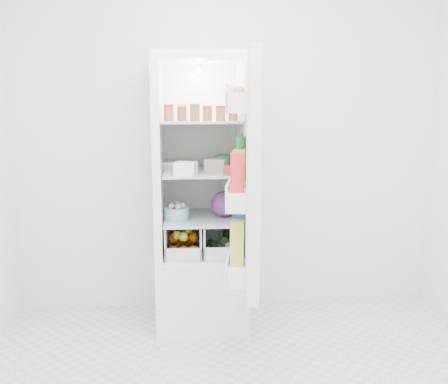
{
  "coord_description": "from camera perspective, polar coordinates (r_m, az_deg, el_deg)",
  "views": [
    {
      "loc": [
        -0.28,
        -2.05,
        1.51
      ],
      "look_at": [
        -0.07,
        0.95,
        0.96
      ],
      "focal_mm": 40.0,
      "sensor_mm": 36.0,
      "label": 1
    }
  ],
  "objects": [
    {
      "name": "tub_green",
      "position": [
        3.38,
        0.06,
        3.48
      ],
      "size": [
        0.16,
        0.18,
        0.09
      ],
      "primitive_type": "cube",
      "rotation": [
        0.0,
        0.0,
        -0.36
      ],
      "color": "#3D8643",
      "rests_on": "shelf_mid"
    },
    {
      "name": "room_walls",
      "position": [
        2.07,
        3.85,
        12.6
      ],
      "size": [
        3.02,
        3.02,
        2.61
      ],
      "color": "white",
      "rests_on": "ground"
    },
    {
      "name": "tin_red",
      "position": [
        3.07,
        0.66,
        2.46
      ],
      "size": [
        0.11,
        0.11,
        0.06
      ],
      "primitive_type": "cylinder",
      "rotation": [
        0.0,
        0.0,
        0.37
      ],
      "color": "red",
      "rests_on": "shelf_mid"
    },
    {
      "name": "refrigerator",
      "position": [
        3.4,
        -2.6,
        -3.95
      ],
      "size": [
        0.6,
        0.6,
        1.8
      ],
      "color": "white",
      "rests_on": "ground"
    },
    {
      "name": "crisper_right",
      "position": [
        3.36,
        -0.46,
        -5.09
      ],
      "size": [
        0.23,
        0.46,
        0.22
      ],
      "primitive_type": null,
      "color": "silver",
      "rests_on": "refrigerator"
    },
    {
      "name": "shelf_top",
      "position": [
        3.24,
        -2.67,
        8.12
      ],
      "size": [
        0.49,
        0.53,
        0.02
      ],
      "primitive_type": "cube",
      "color": "silver",
      "rests_on": "refrigerator"
    },
    {
      "name": "citrus_pile",
      "position": [
        3.35,
        -4.65,
        -5.67
      ],
      "size": [
        0.2,
        0.31,
        0.16
      ],
      "color": "orange",
      "rests_on": "refrigerator"
    },
    {
      "name": "crisper_left",
      "position": [
        3.36,
        -4.66,
        -5.15
      ],
      "size": [
        0.23,
        0.46,
        0.22
      ],
      "primitive_type": null,
      "color": "silver",
      "rests_on": "refrigerator"
    },
    {
      "name": "veg_pile",
      "position": [
        3.38,
        -0.38,
        -5.86
      ],
      "size": [
        0.16,
        0.3,
        0.1
      ],
      "color": "#204918",
      "rests_on": "refrigerator"
    },
    {
      "name": "squeeze_bottle",
      "position": [
        3.29,
        1.09,
        9.98
      ],
      "size": [
        0.07,
        0.07,
        0.19
      ],
      "primitive_type": "cylinder",
      "rotation": [
        0.0,
        0.0,
        -0.34
      ],
      "color": "white",
      "rests_on": "shelf_top"
    },
    {
      "name": "shelf_low",
      "position": [
        3.33,
        -2.58,
        -2.97
      ],
      "size": [
        0.49,
        0.53,
        0.01
      ],
      "primitive_type": "cube",
      "color": "silver",
      "rests_on": "refrigerator"
    },
    {
      "name": "condiment_jars",
      "position": [
        3.12,
        -2.62,
        8.95
      ],
      "size": [
        0.46,
        0.16,
        0.08
      ],
      "color": "#B21919",
      "rests_on": "shelf_top"
    },
    {
      "name": "tub_cream",
      "position": [
        3.28,
        -0.89,
        3.19
      ],
      "size": [
        0.17,
        0.17,
        0.08
      ],
      "primitive_type": "cube",
      "rotation": [
        0.0,
        0.0,
        -0.28
      ],
      "color": "beige",
      "rests_on": "shelf_mid"
    },
    {
      "name": "fridge_door",
      "position": [
        2.72,
        3.04,
        1.56
      ],
      "size": [
        0.26,
        0.6,
        1.3
      ],
      "rotation": [
        0.0,
        0.0,
        1.41
      ],
      "color": "white",
      "rests_on": "refrigerator"
    },
    {
      "name": "bell_pepper",
      "position": [
        3.25,
        -5.68,
        -2.37
      ],
      "size": [
        0.09,
        0.09,
        0.09
      ],
      "primitive_type": "sphere",
      "color": "red",
      "rests_on": "shelf_low"
    },
    {
      "name": "tub_white",
      "position": [
        3.07,
        -4.39,
        2.68
      ],
      "size": [
        0.15,
        0.15,
        0.08
      ],
      "primitive_type": "cube",
      "rotation": [
        0.0,
        0.0,
        -0.2
      ],
      "color": "white",
      "rests_on": "shelf_mid"
    },
    {
      "name": "shelf_mid",
      "position": [
        3.27,
        -2.62,
        2.33
      ],
      "size": [
        0.49,
        0.53,
        0.02
      ],
      "primitive_type": "cube",
      "color": "silver",
      "rests_on": "refrigerator"
    },
    {
      "name": "mushroom_bowl",
      "position": [
        3.27,
        -5.46,
        -2.42
      ],
      "size": [
        0.22,
        0.22,
        0.08
      ],
      "primitive_type": "cylinder",
      "rotation": [
        0.0,
        0.0,
        -0.4
      ],
      "color": "#9AD5E7",
      "rests_on": "shelf_low"
    },
    {
      "name": "foil_tray",
      "position": [
        3.41,
        -5.37,
        3.14
      ],
      "size": [
        0.18,
        0.14,
        0.04
      ],
      "primitive_type": "cube",
      "rotation": [
        0.0,
        0.0,
        -0.04
      ],
      "color": "silver",
      "rests_on": "shelf_mid"
    },
    {
      "name": "red_cabbage",
      "position": [
        3.31,
        0.02,
        -1.38
      ],
      "size": [
        0.17,
        0.17,
        0.17
      ],
      "primitive_type": "sphere",
      "color": "#531D57",
      "rests_on": "shelf_low"
    }
  ]
}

